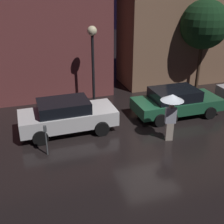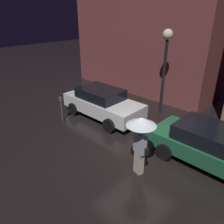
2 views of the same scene
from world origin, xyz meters
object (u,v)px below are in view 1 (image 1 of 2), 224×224
object	(u,v)px
street_lamp_near	(93,48)
parked_car_white	(67,115)
pedestrian_with_umbrella	(172,106)
parking_meter	(46,137)
parked_car_green	(176,101)

from	to	relation	value
street_lamp_near	parked_car_white	bearing A→B (deg)	-126.90
pedestrian_with_umbrella	parking_meter	xyz separation A→B (m)	(-4.94, 0.39, -0.77)
pedestrian_with_umbrella	parking_meter	size ratio (longest dim) A/B	1.65
parked_car_green	street_lamp_near	world-z (taller)	street_lamp_near
pedestrian_with_umbrella	street_lamp_near	world-z (taller)	street_lamp_near
parked_car_white	street_lamp_near	world-z (taller)	street_lamp_near
pedestrian_with_umbrella	street_lamp_near	xyz separation A→B (m)	(-2.06, 4.47, 1.53)
parked_car_green	street_lamp_near	distance (m)	4.85
parked_car_white	parked_car_green	size ratio (longest dim) A/B	0.98
parked_car_white	pedestrian_with_umbrella	size ratio (longest dim) A/B	2.06
street_lamp_near	pedestrian_with_umbrella	bearing A→B (deg)	-65.25
parked_car_white	street_lamp_near	distance (m)	3.80
parked_car_green	street_lamp_near	size ratio (longest dim) A/B	1.03
parking_meter	pedestrian_with_umbrella	bearing A→B (deg)	-4.52
pedestrian_with_umbrella	parked_car_white	bearing A→B (deg)	-13.28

